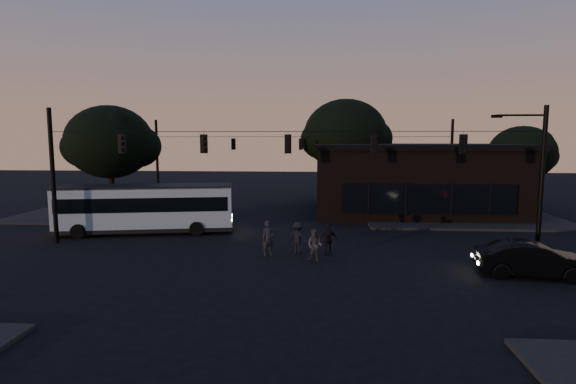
# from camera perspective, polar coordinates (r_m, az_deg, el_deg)

# --- Properties ---
(ground) EXTENTS (120.00, 120.00, 0.00)m
(ground) POSITION_cam_1_polar(r_m,az_deg,el_deg) (20.58, -0.80, -9.65)
(ground) COLOR black
(ground) RESTS_ON ground
(sidewalk_far_right) EXTENTS (14.00, 10.00, 0.15)m
(sidewalk_far_right) POSITION_cam_1_polar(r_m,az_deg,el_deg) (35.68, 20.84, -2.93)
(sidewalk_far_right) COLOR black
(sidewalk_far_right) RESTS_ON ground
(sidewalk_far_left) EXTENTS (14.00, 10.00, 0.15)m
(sidewalk_far_left) POSITION_cam_1_polar(r_m,az_deg,el_deg) (37.58, -20.68, -2.46)
(sidewalk_far_left) COLOR black
(sidewalk_far_left) RESTS_ON ground
(building) EXTENTS (15.40, 10.41, 5.40)m
(building) POSITION_cam_1_polar(r_m,az_deg,el_deg) (36.52, 15.61, 1.64)
(building) COLOR black
(building) RESTS_ON ground
(tree_behind) EXTENTS (7.60, 7.60, 9.43)m
(tree_behind) POSITION_cam_1_polar(r_m,az_deg,el_deg) (41.73, 7.30, 7.23)
(tree_behind) COLOR black
(tree_behind) RESTS_ON ground
(tree_right) EXTENTS (5.20, 5.20, 6.86)m
(tree_right) POSITION_cam_1_polar(r_m,az_deg,el_deg) (41.07, 27.56, 4.36)
(tree_right) COLOR black
(tree_right) RESTS_ON ground
(tree_left) EXTENTS (6.40, 6.40, 8.30)m
(tree_left) POSITION_cam_1_polar(r_m,az_deg,el_deg) (36.23, -21.70, 5.90)
(tree_left) COLOR black
(tree_left) RESTS_ON ground
(signal_rig_near) EXTENTS (26.24, 0.30, 7.50)m
(signal_rig_near) POSITION_cam_1_polar(r_m,az_deg,el_deg) (23.77, 0.00, 3.47)
(signal_rig_near) COLOR black
(signal_rig_near) RESTS_ON ground
(signal_rig_far) EXTENTS (26.24, 0.30, 7.50)m
(signal_rig_far) POSITION_cam_1_polar(r_m,az_deg,el_deg) (39.74, 1.64, 4.45)
(signal_rig_far) COLOR black
(signal_rig_far) RESTS_ON ground
(bus) EXTENTS (10.87, 4.36, 2.98)m
(bus) POSITION_cam_1_polar(r_m,az_deg,el_deg) (29.07, -17.60, -1.74)
(bus) COLOR #98B5C1
(bus) RESTS_ON ground
(car) EXTENTS (4.71, 2.19, 1.49)m
(car) POSITION_cam_1_polar(r_m,az_deg,el_deg) (21.76, 28.69, -7.55)
(car) COLOR black
(car) RESTS_ON ground
(pedestrian_a) EXTENTS (0.76, 0.67, 1.76)m
(pedestrian_a) POSITION_cam_1_polar(r_m,az_deg,el_deg) (22.56, -2.53, -5.88)
(pedestrian_a) COLOR black
(pedestrian_a) RESTS_ON ground
(pedestrian_b) EXTENTS (0.91, 0.81, 1.54)m
(pedestrian_b) POSITION_cam_1_polar(r_m,az_deg,el_deg) (21.56, 3.41, -6.78)
(pedestrian_b) COLOR #433F3D
(pedestrian_b) RESTS_ON ground
(pedestrian_c) EXTENTS (1.00, 0.58, 1.61)m
(pedestrian_c) POSITION_cam_1_polar(r_m,az_deg,el_deg) (22.67, 5.12, -6.03)
(pedestrian_c) COLOR black
(pedestrian_c) RESTS_ON ground
(pedestrian_d) EXTENTS (1.20, 0.96, 1.62)m
(pedestrian_d) POSITION_cam_1_polar(r_m,az_deg,el_deg) (22.99, 1.30, -5.81)
(pedestrian_d) COLOR black
(pedestrian_d) RESTS_ON ground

